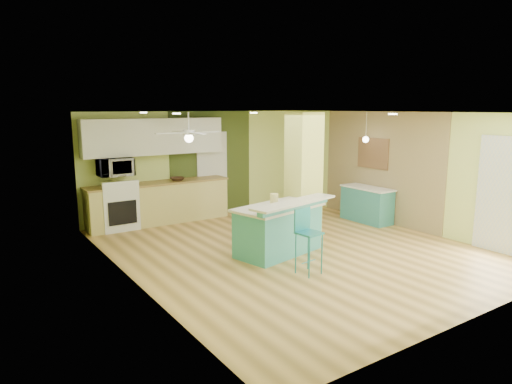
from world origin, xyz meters
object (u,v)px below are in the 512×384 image
Objects in this scene: bar_stool at (306,230)px; side_counter at (367,204)px; fruit_bowl at (177,179)px; peninsula at (279,228)px; canister at (274,199)px.

bar_stool is 0.83× the size of side_counter.
side_counter is at bearing -34.38° from fruit_bowl.
peninsula is 5.77× the size of fruit_bowl.
fruit_bowl is (-0.28, 4.22, 0.29)m from bar_stool.
side_counter is 3.14m from canister.
bar_stool is 1.27m from canister.
bar_stool is at bearing -86.27° from fruit_bowl.
canister is at bearing 70.80° from bar_stool.
bar_stool reaches higher than peninsula.
peninsula is 1.87× the size of bar_stool.
side_counter is at bearing 21.20° from bar_stool.
side_counter is 3.71× the size of fruit_bowl.
canister reaches higher than peninsula.
fruit_bowl reaches higher than peninsula.
canister is at bearing -169.66° from side_counter.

